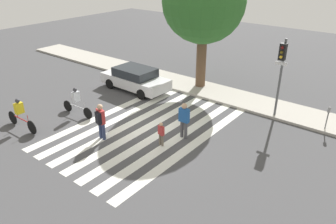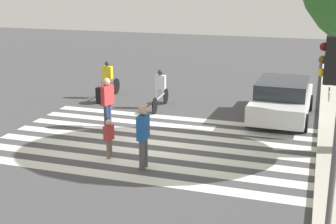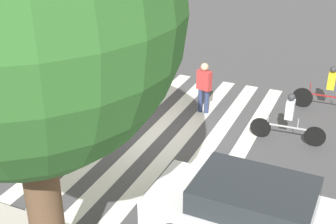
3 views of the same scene
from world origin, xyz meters
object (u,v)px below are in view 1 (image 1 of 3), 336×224
(pedestrian_adult_tall_backpack, at_px, (100,119))
(car_parked_far_curb, at_px, (135,79))
(street_tree, at_px, (204,2))
(cyclist_far_lane, at_px, (76,101))
(cyclist_mid_street, at_px, (20,113))
(traffic_light, at_px, (281,64))
(pedestrian_adult_yellow_jacket, at_px, (161,133))
(parking_meter, at_px, (328,113))
(pedestrian_child_with_backpack, at_px, (184,119))

(pedestrian_adult_tall_backpack, relative_size, car_parked_far_curb, 0.39)
(car_parked_far_curb, bearing_deg, street_tree, 44.06)
(cyclist_far_lane, bearing_deg, cyclist_mid_street, -110.88)
(pedestrian_adult_tall_backpack, xyz_separation_m, cyclist_mid_street, (-3.94, -1.80, -0.18))
(cyclist_far_lane, xyz_separation_m, car_parked_far_curb, (-0.14, 4.77, -0.11))
(pedestrian_adult_tall_backpack, height_order, car_parked_far_curb, pedestrian_adult_tall_backpack)
(street_tree, height_order, cyclist_far_lane, street_tree)
(cyclist_far_lane, bearing_deg, traffic_light, 33.09)
(street_tree, xyz_separation_m, pedestrian_adult_yellow_jacket, (2.64, -7.30, -4.80))
(street_tree, distance_m, cyclist_mid_street, 12.02)
(traffic_light, relative_size, car_parked_far_curb, 0.92)
(pedestrian_adult_yellow_jacket, bearing_deg, street_tree, 125.18)
(parking_meter, relative_size, pedestrian_child_with_backpack, 0.74)
(traffic_light, xyz_separation_m, cyclist_mid_street, (-9.50, -9.04, -2.14))
(traffic_light, relative_size, cyclist_mid_street, 1.74)
(street_tree, distance_m, cyclist_far_lane, 9.43)
(pedestrian_adult_tall_backpack, distance_m, pedestrian_child_with_backpack, 3.91)
(traffic_light, xyz_separation_m, car_parked_far_curb, (-8.75, -1.53, -2.26))
(pedestrian_adult_yellow_jacket, height_order, car_parked_far_curb, car_parked_far_curb)
(street_tree, xyz_separation_m, pedestrian_child_with_backpack, (3.04, -6.08, -4.44))
(traffic_light, xyz_separation_m, parking_meter, (2.58, 0.20, -2.02))
(traffic_light, distance_m, parking_meter, 3.29)
(pedestrian_adult_tall_backpack, relative_size, cyclist_far_lane, 0.79)
(parking_meter, height_order, car_parked_far_curb, car_parked_far_curb)
(pedestrian_adult_tall_backpack, bearing_deg, pedestrian_adult_yellow_jacket, 43.58)
(street_tree, relative_size, pedestrian_adult_tall_backpack, 4.45)
(pedestrian_adult_yellow_jacket, bearing_deg, traffic_light, 78.61)
(traffic_light, bearing_deg, parking_meter, 4.42)
(cyclist_mid_street, bearing_deg, car_parked_far_curb, 83.42)
(street_tree, relative_size, cyclist_far_lane, 3.52)
(pedestrian_adult_yellow_jacket, xyz_separation_m, pedestrian_child_with_backpack, (0.39, 1.22, 0.35))
(pedestrian_adult_tall_backpack, distance_m, pedestrian_adult_yellow_jacket, 2.92)
(street_tree, height_order, pedestrian_adult_tall_backpack, street_tree)
(parking_meter, distance_m, cyclist_mid_street, 15.21)
(pedestrian_child_with_backpack, bearing_deg, cyclist_far_lane, 12.39)
(street_tree, bearing_deg, car_parked_far_curb, -137.21)
(parking_meter, xyz_separation_m, car_parked_far_curb, (-11.34, -1.73, -0.24))
(cyclist_far_lane, relative_size, cyclist_mid_street, 0.92)
(parking_meter, relative_size, street_tree, 0.17)
(pedestrian_adult_tall_backpack, bearing_deg, pedestrian_child_with_backpack, 57.07)
(street_tree, bearing_deg, traffic_light, -13.74)
(street_tree, distance_m, car_parked_far_curb, 6.36)
(pedestrian_adult_yellow_jacket, bearing_deg, cyclist_mid_street, -139.19)
(street_tree, bearing_deg, pedestrian_adult_yellow_jacket, -70.11)
(cyclist_far_lane, bearing_deg, pedestrian_child_with_backpack, 11.73)
(pedestrian_child_with_backpack, xyz_separation_m, cyclist_far_lane, (-6.03, -1.59, -0.15))
(pedestrian_adult_tall_backpack, xyz_separation_m, pedestrian_adult_yellow_jacket, (2.58, 1.31, -0.39))
(traffic_light, distance_m, pedestrian_adult_yellow_jacket, 7.04)
(traffic_light, bearing_deg, car_parked_far_curb, -170.11)
(pedestrian_adult_tall_backpack, xyz_separation_m, pedestrian_child_with_backpack, (2.97, 2.54, -0.04))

